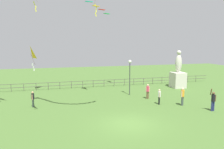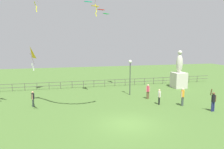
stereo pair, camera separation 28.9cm
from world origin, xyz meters
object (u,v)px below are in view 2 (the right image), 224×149
lamppost (130,69)px  person_3 (159,96)px  person_0 (33,98)px  person_2 (183,96)px  statue_monument (179,76)px  kite_0 (30,53)px  person_1 (148,91)px  person_4 (213,100)px

lamppost → person_3: lamppost is taller
person_0 → person_2: person_2 is taller
statue_monument → person_3: 9.24m
lamppost → kite_0: size_ratio=2.03×
statue_monument → lamppost: size_ratio=1.24×
statue_monument → person_2: size_ratio=2.89×
person_1 → kite_0: bearing=-167.1°
statue_monument → kite_0: 19.57m
person_1 → kite_0: (-11.42, -2.62, 4.26)m
person_1 → person_3: size_ratio=1.05×
person_0 → kite_0: kite_0 is taller
lamppost → person_2: bearing=-57.4°
statue_monument → person_1: statue_monument is taller
person_4 → kite_0: (-15.19, 2.80, 4.16)m
person_1 → person_2: (2.15, -3.22, 0.08)m
lamppost → person_0: 10.83m
lamppost → person_1: size_ratio=2.56×
kite_0 → person_4: bearing=-10.4°
statue_monument → person_3: (-6.30, -6.72, -0.73)m
person_2 → person_3: 2.19m
lamppost → person_1: bearing=-59.1°
statue_monument → lamppost: 8.22m
person_0 → lamppost: bearing=11.7°
person_0 → person_1: (11.69, -0.01, 0.06)m
person_2 → person_4: (1.62, -2.19, 0.02)m
lamppost → kite_0: bearing=-154.8°
person_0 → person_4: bearing=-19.3°
person_4 → person_3: bearing=139.0°
statue_monument → lamppost: bearing=-163.7°
person_3 → person_2: bearing=-25.3°
kite_0 → person_0: bearing=95.9°
person_0 → kite_0: bearing=-84.1°
person_1 → lamppost: bearing=120.9°
person_3 → person_0: bearing=169.1°
person_2 → person_4: size_ratio=0.86×
person_4 → person_0: bearing=160.7°
person_2 → person_3: (-1.97, 0.94, -0.13)m
person_0 → person_3: 12.09m
person_3 → kite_0: size_ratio=0.75×
person_2 → person_3: size_ratio=1.15×
person_3 → person_4: bearing=-41.0°
lamppost → person_1: lamppost is taller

